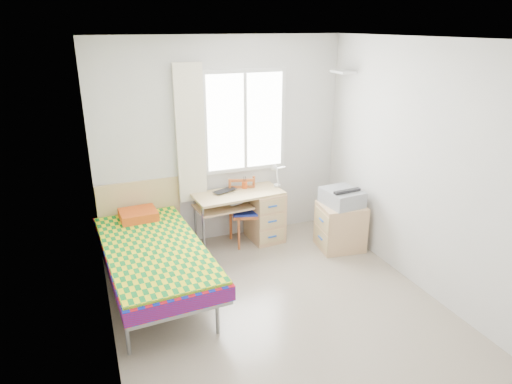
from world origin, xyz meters
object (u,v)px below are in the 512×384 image
desk (260,213)px  chair (246,207)px  printer (342,197)px  cabinet (340,226)px  bed (153,250)px

desk → chair: size_ratio=1.36×
chair → printer: size_ratio=1.68×
desk → cabinet: bearing=-38.8°
desk → printer: 1.09m
bed → cabinet: (2.37, 0.09, -0.15)m
bed → printer: bearing=-1.1°
cabinet → printer: size_ratio=1.19×
bed → chair: 1.49m
bed → cabinet: size_ratio=3.62×
desk → cabinet: size_ratio=1.93×
chair → printer: 1.24m
cabinet → bed: bearing=-170.7°
bed → desk: size_ratio=1.88×
chair → cabinet: chair is taller
desk → printer: (0.88, -0.57, 0.31)m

